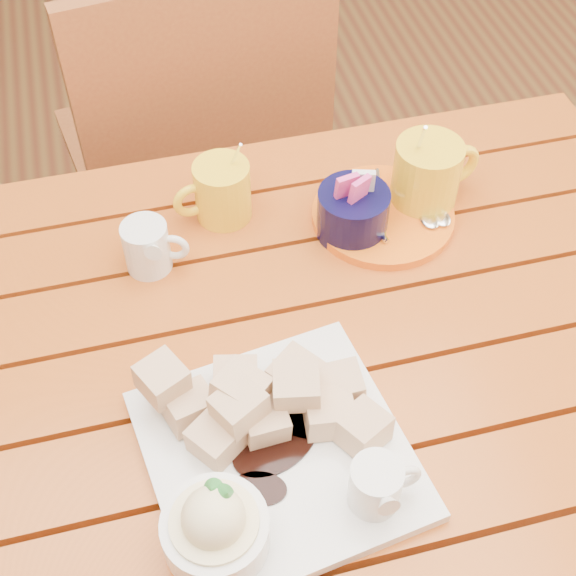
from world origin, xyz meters
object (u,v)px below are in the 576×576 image
object	(u,v)px
coffee_mug_left	(221,191)
orange_saucer	(384,215)
coffee_mug_right	(428,174)
table	(272,398)
dessert_plate	(264,457)
chair_far	(198,152)

from	to	relation	value
coffee_mug_left	orange_saucer	xyz separation A→B (m)	(0.22, -0.07, -0.04)
coffee_mug_left	coffee_mug_right	distance (m)	0.29
table	coffee_mug_left	size ratio (longest dim) A/B	9.07
table	dessert_plate	world-z (taller)	dessert_plate
dessert_plate	chair_far	bearing A→B (deg)	86.31
coffee_mug_left	coffee_mug_right	bearing A→B (deg)	-20.06
dessert_plate	coffee_mug_right	distance (m)	0.49
table	dessert_plate	size ratio (longest dim) A/B	3.81
coffee_mug_right	dessert_plate	bearing A→B (deg)	-143.09
coffee_mug_right	chair_far	distance (m)	0.59
coffee_mug_right	orange_saucer	size ratio (longest dim) A/B	0.78
dessert_plate	coffee_mug_left	distance (m)	0.41
dessert_plate	orange_saucer	size ratio (longest dim) A/B	1.56
coffee_mug_right	coffee_mug_left	bearing A→B (deg)	159.01
coffee_mug_right	orange_saucer	xyz separation A→B (m)	(-0.07, -0.02, -0.05)
table	orange_saucer	size ratio (longest dim) A/B	5.92
dessert_plate	chair_far	xyz separation A→B (m)	(0.05, 0.82, -0.25)
dessert_plate	chair_far	distance (m)	0.85
dessert_plate	coffee_mug_left	size ratio (longest dim) A/B	2.38
coffee_mug_left	orange_saucer	world-z (taller)	coffee_mug_left
table	orange_saucer	world-z (taller)	orange_saucer
dessert_plate	coffee_mug_left	world-z (taller)	coffee_mug_left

